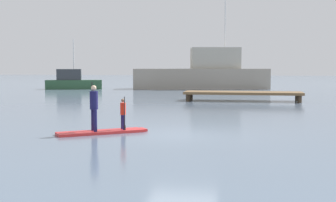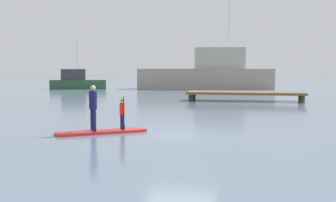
{
  "view_description": "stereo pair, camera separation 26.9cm",
  "coord_description": "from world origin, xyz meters",
  "px_view_note": "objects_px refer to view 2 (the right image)",
  "views": [
    {
      "loc": [
        2.38,
        -15.94,
        2.42
      ],
      "look_at": [
        -0.97,
        2.56,
        1.02
      ],
      "focal_mm": 48.4,
      "sensor_mm": 36.0,
      "label": 1
    },
    {
      "loc": [
        2.64,
        -15.89,
        2.42
      ],
      "look_at": [
        -0.97,
        2.56,
        1.02
      ],
      "focal_mm": 48.4,
      "sensor_mm": 36.0,
      "label": 2
    }
  ],
  "objects_px": {
    "paddler_child_solo": "(122,112)",
    "fishing_boat_white_large": "(208,74)",
    "fishing_boat_green_midground": "(77,81)",
    "paddler_adult": "(93,105)",
    "paddleboard_near": "(102,132)"
  },
  "relations": [
    {
      "from": "fishing_boat_white_large",
      "to": "paddler_child_solo",
      "type": "bearing_deg",
      "value": -89.15
    },
    {
      "from": "paddler_adult",
      "to": "fishing_boat_white_large",
      "type": "bearing_deg",
      "value": 89.35
    },
    {
      "from": "paddler_child_solo",
      "to": "fishing_boat_green_midground",
      "type": "height_order",
      "value": "fishing_boat_green_midground"
    },
    {
      "from": "paddleboard_near",
      "to": "fishing_boat_green_midground",
      "type": "xyz_separation_m",
      "value": [
        -14.1,
        31.82,
        0.8
      ]
    },
    {
      "from": "paddleboard_near",
      "to": "paddler_adult",
      "type": "distance_m",
      "value": 1.06
    },
    {
      "from": "paddler_adult",
      "to": "fishing_boat_white_large",
      "type": "relative_size",
      "value": 0.12
    },
    {
      "from": "fishing_boat_green_midground",
      "to": "paddler_adult",
      "type": "bearing_deg",
      "value": -66.6
    },
    {
      "from": "paddleboard_near",
      "to": "paddler_child_solo",
      "type": "xyz_separation_m",
      "value": [
        0.66,
        0.45,
        0.7
      ]
    },
    {
      "from": "paddleboard_near",
      "to": "fishing_boat_green_midground",
      "type": "distance_m",
      "value": 34.81
    },
    {
      "from": "paddler_child_solo",
      "to": "fishing_boat_green_midground",
      "type": "relative_size",
      "value": 0.2
    },
    {
      "from": "paddler_adult",
      "to": "fishing_boat_green_midground",
      "type": "distance_m",
      "value": 34.86
    },
    {
      "from": "paddleboard_near",
      "to": "paddler_adult",
      "type": "bearing_deg",
      "value": -145.95
    },
    {
      "from": "paddler_child_solo",
      "to": "fishing_boat_white_large",
      "type": "height_order",
      "value": "fishing_boat_white_large"
    },
    {
      "from": "paddleboard_near",
      "to": "fishing_boat_white_large",
      "type": "relative_size",
      "value": 0.2
    },
    {
      "from": "paddleboard_near",
      "to": "fishing_boat_white_large",
      "type": "xyz_separation_m",
      "value": [
        0.14,
        35.25,
        1.57
      ]
    }
  ]
}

